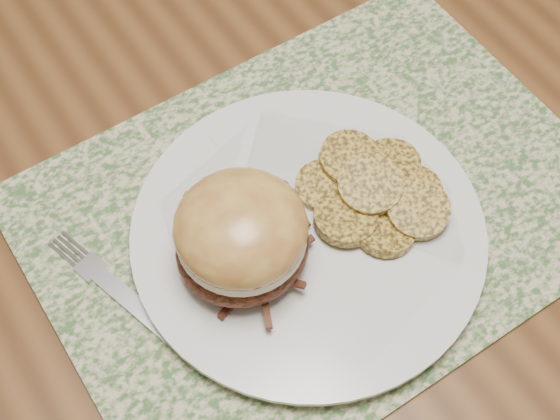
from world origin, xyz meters
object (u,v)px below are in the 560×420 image
object	(u,v)px
dining_table	(280,266)
pork_sandwich	(241,236)
dinner_plate	(308,234)
fork	(128,299)

from	to	relation	value
dining_table	pork_sandwich	xyz separation A→B (m)	(-0.05, -0.02, 0.14)
pork_sandwich	dinner_plate	bearing A→B (deg)	-9.17
dining_table	dinner_plate	world-z (taller)	dinner_plate
dinner_plate	fork	size ratio (longest dim) A/B	1.60
fork	pork_sandwich	bearing A→B (deg)	-32.61
pork_sandwich	dining_table	bearing A→B (deg)	21.37
pork_sandwich	fork	xyz separation A→B (m)	(-0.09, 0.03, -0.05)
pork_sandwich	fork	distance (m)	0.10
dinner_plate	fork	xyz separation A→B (m)	(-0.14, 0.03, -0.01)
dining_table	pork_sandwich	distance (m)	0.15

